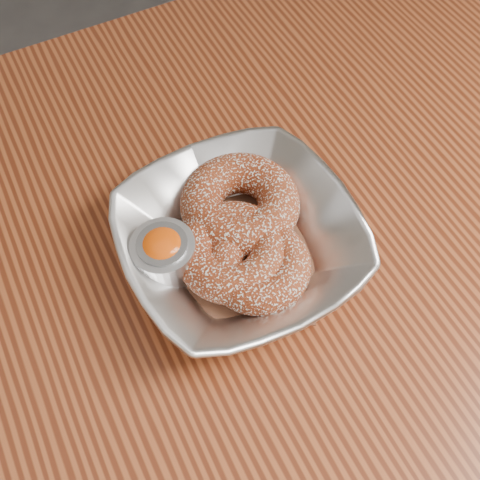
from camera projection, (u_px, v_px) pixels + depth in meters
name	position (u px, v px, depth m)	size (l,w,h in m)	color
ground_plane	(235.00, 438.00, 1.18)	(4.00, 4.00, 0.00)	#565659
table	(231.00, 309.00, 0.63)	(1.20, 0.80, 0.75)	brown
serving_bowl	(240.00, 242.00, 0.53)	(0.22, 0.22, 0.05)	silver
parchment	(240.00, 251.00, 0.54)	(0.14, 0.14, 0.00)	brown
donut_back	(240.00, 204.00, 0.54)	(0.12, 0.12, 0.04)	maroon
donut_front	(258.00, 266.00, 0.51)	(0.10, 0.10, 0.03)	maroon
donut_extra	(232.00, 251.00, 0.52)	(0.11, 0.11, 0.04)	maroon
ramekin	(164.00, 255.00, 0.51)	(0.06, 0.06, 0.05)	silver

